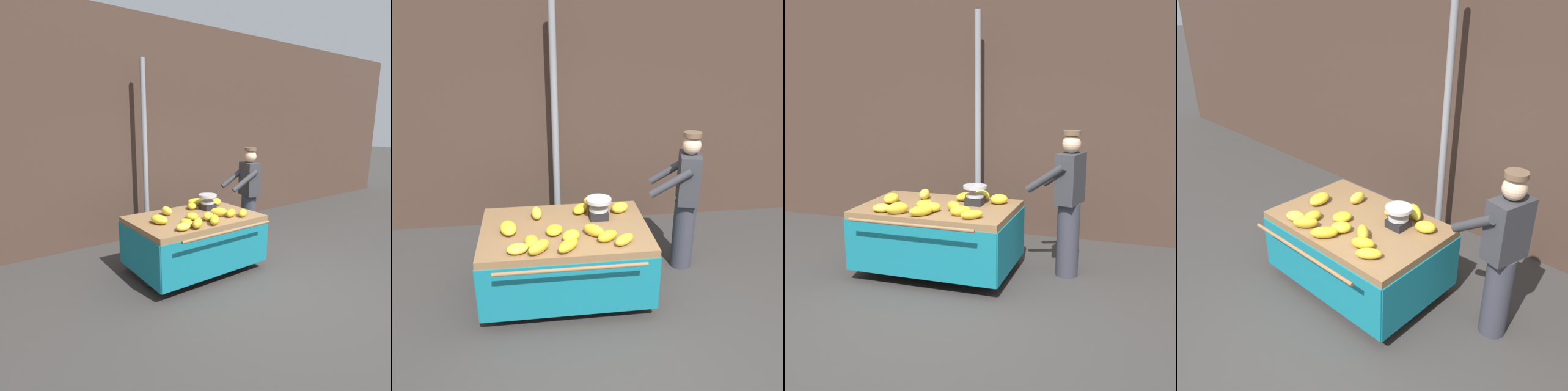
% 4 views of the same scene
% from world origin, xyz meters
% --- Properties ---
extents(ground_plane, '(60.00, 60.00, 0.00)m').
position_xyz_m(ground_plane, '(0.00, 0.00, 0.00)').
color(ground_plane, '#383533').
extents(back_wall, '(16.00, 0.24, 3.99)m').
position_xyz_m(back_wall, '(0.00, 3.02, 2.00)').
color(back_wall, '#473328').
rests_on(back_wall, ground).
extents(street_pole, '(0.09, 0.09, 3.18)m').
position_xyz_m(street_pole, '(-0.48, 2.57, 1.59)').
color(street_pole, gray).
rests_on(street_pole, ground).
extents(banana_cart, '(1.80, 1.40, 0.82)m').
position_xyz_m(banana_cart, '(-0.49, 1.09, 0.62)').
color(banana_cart, olive).
rests_on(banana_cart, ground).
extents(weighing_scale, '(0.28, 0.28, 0.24)m').
position_xyz_m(weighing_scale, '(-0.09, 1.28, 0.94)').
color(weighing_scale, black).
rests_on(weighing_scale, banana_cart).
extents(banana_bunch_0, '(0.25, 0.25, 0.11)m').
position_xyz_m(banana_bunch_0, '(-0.45, 0.81, 0.88)').
color(banana_bunch_0, yellow).
rests_on(banana_bunch_0, banana_cart).
extents(banana_bunch_1, '(0.24, 0.21, 0.09)m').
position_xyz_m(banana_bunch_1, '(-0.97, 0.64, 0.87)').
color(banana_bunch_1, yellow).
rests_on(banana_bunch_1, banana_cart).
extents(banana_bunch_2, '(0.21, 0.31, 0.11)m').
position_xyz_m(banana_bunch_2, '(-1.08, 1.05, 0.88)').
color(banana_bunch_2, yellow).
rests_on(banana_bunch_2, banana_cart).
extents(banana_bunch_3, '(0.15, 0.22, 0.10)m').
position_xyz_m(banana_bunch_3, '(-0.84, 0.76, 0.87)').
color(banana_bunch_3, gold).
rests_on(banana_bunch_3, banana_cart).
extents(banana_bunch_4, '(0.31, 0.28, 0.13)m').
position_xyz_m(banana_bunch_4, '(-0.10, 1.55, 0.89)').
color(banana_bunch_4, yellow).
rests_on(banana_bunch_4, banana_cart).
extents(banana_bunch_5, '(0.26, 0.25, 0.13)m').
position_xyz_m(banana_bunch_5, '(-0.20, 0.88, 0.89)').
color(banana_bunch_5, gold).
rests_on(banana_bunch_5, banana_cart).
extents(banana_bunch_6, '(0.27, 0.25, 0.10)m').
position_xyz_m(banana_bunch_6, '(0.07, 0.68, 0.87)').
color(banana_bunch_6, gold).
rests_on(banana_bunch_6, banana_cart).
extents(banana_bunch_7, '(0.25, 0.23, 0.12)m').
position_xyz_m(banana_bunch_7, '(0.17, 1.39, 0.88)').
color(banana_bunch_7, yellow).
rests_on(banana_bunch_7, banana_cart).
extents(banana_bunch_8, '(0.13, 0.22, 0.12)m').
position_xyz_m(banana_bunch_8, '(-0.78, 1.36, 0.89)').
color(banana_bunch_8, yellow).
rests_on(banana_bunch_8, banana_cart).
extents(banana_bunch_9, '(0.27, 0.26, 0.13)m').
position_xyz_m(banana_bunch_9, '(-0.77, 0.61, 0.89)').
color(banana_bunch_9, gold).
rests_on(banana_bunch_9, banana_cart).
extents(banana_bunch_10, '(0.25, 0.21, 0.11)m').
position_xyz_m(banana_bunch_10, '(-0.08, 0.75, 0.88)').
color(banana_bunch_10, gold).
rests_on(banana_bunch_10, banana_cart).
extents(banana_bunch_11, '(0.24, 0.27, 0.10)m').
position_xyz_m(banana_bunch_11, '(-0.28, 1.43, 0.87)').
color(banana_bunch_11, gold).
rests_on(banana_bunch_11, banana_cart).
extents(banana_bunch_12, '(0.27, 0.28, 0.12)m').
position_xyz_m(banana_bunch_12, '(-0.49, 0.62, 0.88)').
color(banana_bunch_12, gold).
rests_on(banana_bunch_12, banana_cart).
extents(banana_bunch_13, '(0.23, 0.26, 0.09)m').
position_xyz_m(banana_bunch_13, '(-0.60, 0.97, 0.87)').
color(banana_bunch_13, gold).
rests_on(banana_bunch_13, banana_cart).
extents(vendor_person, '(0.66, 0.61, 1.71)m').
position_xyz_m(vendor_person, '(0.97, 1.48, 0.87)').
color(vendor_person, '#383842').
rests_on(vendor_person, ground).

